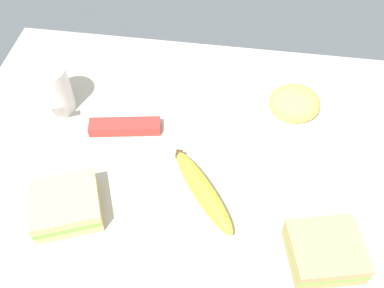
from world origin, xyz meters
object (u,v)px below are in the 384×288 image
(sandwich_side, at_px, (325,251))
(snack_bar, at_px, (125,127))
(coffee_mug_black, at_px, (51,89))
(sandwich_main, at_px, (66,205))
(plate_of_food, at_px, (294,106))
(banana, at_px, (203,191))

(sandwich_side, relative_size, snack_bar, 0.94)
(coffee_mug_black, height_order, sandwich_side, coffee_mug_black)
(sandwich_side, bearing_deg, coffee_mug_black, 154.01)
(sandwich_main, bearing_deg, snack_bar, 74.80)
(plate_of_food, distance_m, coffee_mug_black, 0.47)
(sandwich_side, bearing_deg, plate_of_food, 98.89)
(sandwich_main, distance_m, banana, 0.23)
(coffee_mug_black, xyz_separation_m, banana, (0.32, -0.17, -0.03))
(coffee_mug_black, distance_m, sandwich_main, 0.25)
(sandwich_main, xyz_separation_m, sandwich_side, (0.42, -0.02, 0.00))
(plate_of_food, distance_m, snack_bar, 0.33)
(sandwich_side, bearing_deg, snack_bar, 149.87)
(coffee_mug_black, distance_m, snack_bar, 0.16)
(sandwich_main, relative_size, sandwich_side, 1.08)
(sandwich_main, bearing_deg, sandwich_side, -2.99)
(plate_of_food, relative_size, sandwich_main, 1.26)
(sandwich_main, xyz_separation_m, snack_bar, (0.05, 0.19, -0.01))
(sandwich_main, bearing_deg, plate_of_food, 37.27)
(banana, bearing_deg, coffee_mug_black, 152.38)
(plate_of_food, xyz_separation_m, snack_bar, (-0.32, -0.09, -0.01))
(plate_of_food, height_order, sandwich_main, plate_of_food)
(plate_of_food, bearing_deg, sandwich_main, -142.73)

